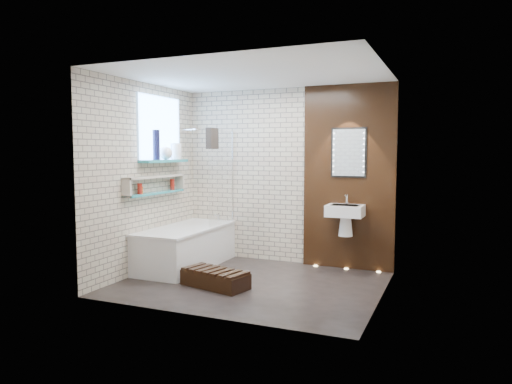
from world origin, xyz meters
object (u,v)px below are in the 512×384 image
at_px(washbasin, 345,215).
at_px(walnut_step, 215,279).
at_px(bathtub, 186,247).
at_px(bath_screen, 221,178).
at_px(led_mirror, 349,153).

relative_size(washbasin, walnut_step, 0.69).
distance_m(bathtub, washbasin, 2.32).
height_order(bathtub, bath_screen, bath_screen).
distance_m(washbasin, led_mirror, 0.88).
bearing_deg(bathtub, led_mirror, 19.78).
height_order(washbasin, walnut_step, washbasin).
bearing_deg(bathtub, washbasin, 16.01).
bearing_deg(bath_screen, washbasin, 5.78).
relative_size(bathtub, walnut_step, 2.06).
bearing_deg(walnut_step, washbasin, 46.89).
height_order(led_mirror, walnut_step, led_mirror).
bearing_deg(washbasin, led_mirror, 90.00).
bearing_deg(bath_screen, walnut_step, -66.67).
bearing_deg(walnut_step, led_mirror, 49.95).
height_order(bathtub, walnut_step, bathtub).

